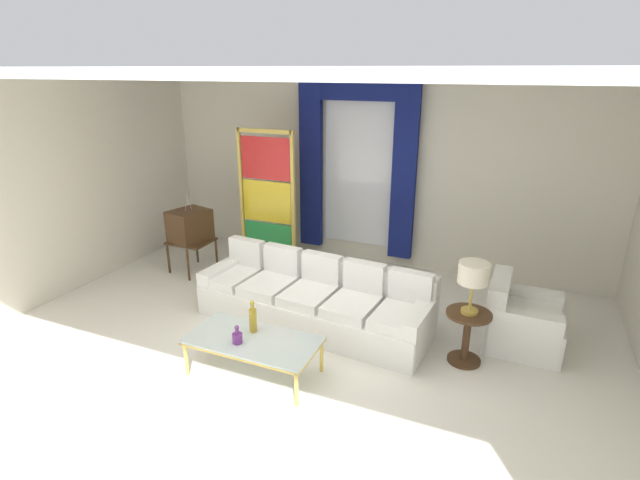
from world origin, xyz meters
The scene contains 15 objects.
ground_plane centered at (0.00, 0.00, 0.00)m, with size 16.00×16.00×0.00m, color silver.
wall_rear centered at (0.00, 3.06, 1.50)m, with size 8.00×0.12×3.00m, color silver.
wall_left centered at (-3.66, 0.60, 1.50)m, with size 0.12×7.00×3.00m, color silver.
ceiling_slab centered at (0.00, 0.80, 3.02)m, with size 8.00×7.60×0.04m, color white.
curtained_window centered at (-0.24, 2.89, 1.74)m, with size 2.00×0.17×2.70m.
couch_white_long centered at (0.00, 0.75, 0.31)m, with size 2.98×1.17×0.86m.
coffee_table centered at (-0.15, -0.51, 0.38)m, with size 1.35×0.68×0.41m.
bottle_blue_decanter centered at (-0.22, -0.38, 0.56)m, with size 0.08×0.08×0.36m.
bottle_crystal_tall centered at (-0.25, -0.63, 0.48)m, with size 0.10×0.10×0.20m.
vintage_tv centered at (-2.44, 1.48, 0.73)m, with size 0.64×0.69×1.35m.
armchair_white centered at (2.36, 1.18, 0.29)m, with size 0.84×0.84×0.80m.
stained_glass_divider centered at (-1.39, 2.07, 1.06)m, with size 0.95×0.05×2.20m.
peacock_figurine centered at (-0.95, 1.77, 0.22)m, with size 0.44×0.60×0.50m.
round_side_table centered at (1.85, 0.59, 0.36)m, with size 0.48×0.48×0.59m.
table_lamp_brass centered at (1.85, 0.59, 1.03)m, with size 0.32×0.32×0.57m.
Camera 1 is at (2.19, -4.21, 3.03)m, focal length 27.04 mm.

